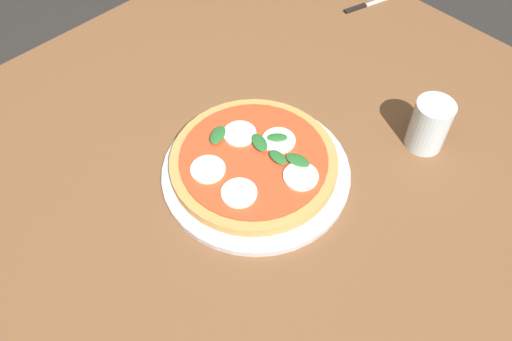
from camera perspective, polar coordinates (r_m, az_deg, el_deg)
The scene contains 5 objects.
dining_table at distance 0.92m, azimuth -4.54°, elevation -7.33°, with size 1.48×1.16×0.70m.
serving_tray at distance 0.90m, azimuth -0.00°, elevation -0.16°, with size 0.32×0.32×0.01m, color silver.
pizza at distance 0.89m, azimuth -0.25°, elevation 1.02°, with size 0.29×0.29×0.03m.
knife at distance 1.29m, azimuth 11.92°, elevation 17.28°, with size 0.15×0.05×0.01m.
glass_cup at distance 0.96m, azimuth 18.42°, elevation 4.75°, with size 0.07×0.07×0.10m, color silver.
Camera 1 is at (-0.27, -0.38, 1.42)m, focal length 36.60 mm.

